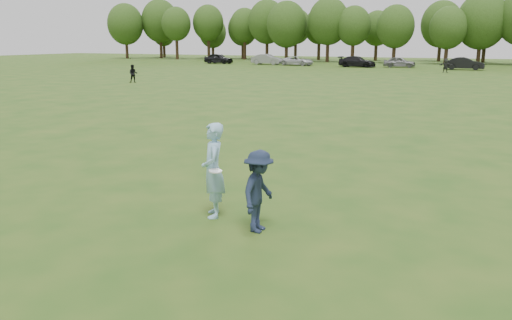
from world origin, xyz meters
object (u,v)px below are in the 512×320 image
(car_c, at_px, (297,61))
(car_f, at_px, (464,64))
(car_a, at_px, (219,59))
(player_far_d, at_px, (446,65))
(player_far_a, at_px, (133,74))
(car_e, at_px, (399,62))
(car_b, at_px, (267,59))
(car_d, at_px, (357,62))
(thrower, at_px, (213,170))
(defender, at_px, (259,191))

(car_c, distance_m, car_f, 22.41)
(car_a, bearing_deg, player_far_d, -99.68)
(player_far_a, height_order, car_e, player_far_a)
(player_far_a, xyz_separation_m, car_b, (-2.09, 34.06, -0.00))
(player_far_a, relative_size, car_d, 0.31)
(car_d, bearing_deg, car_b, 87.75)
(thrower, relative_size, player_far_a, 1.29)
(car_e, bearing_deg, car_a, 85.43)
(defender, distance_m, car_b, 66.35)
(player_far_a, relative_size, car_c, 0.33)
(car_c, bearing_deg, defender, -153.61)
(car_e, bearing_deg, defender, -178.76)
(player_far_a, xyz_separation_m, car_d, (11.72, 32.76, -0.04))
(car_c, bearing_deg, car_e, -80.36)
(car_e, bearing_deg, car_b, 85.19)
(thrower, xyz_separation_m, car_c, (-19.99, 60.11, -0.34))
(car_e, height_order, car_f, car_f)
(player_far_d, height_order, car_b, player_far_d)
(car_b, bearing_deg, player_far_a, -175.45)
(defender, height_order, player_far_d, defender)
(car_d, relative_size, car_e, 1.20)
(thrower, xyz_separation_m, car_b, (-24.93, 60.60, -0.23))
(car_b, height_order, car_e, car_b)
(car_e, bearing_deg, thrower, -179.85)
(player_far_a, height_order, car_c, player_far_a)
(player_far_d, distance_m, car_a, 34.76)
(player_far_d, bearing_deg, player_far_a, -145.26)
(player_far_d, bearing_deg, defender, -101.93)
(player_far_d, xyz_separation_m, car_f, (1.69, 6.53, -0.04))
(defender, distance_m, car_d, 60.94)
(defender, distance_m, car_a, 69.79)
(defender, xyz_separation_m, car_c, (-21.20, 60.50, -0.15))
(car_c, xyz_separation_m, car_d, (8.87, -0.82, 0.07))
(player_far_a, xyz_separation_m, car_c, (2.86, 33.58, -0.12))
(thrower, height_order, player_far_a, thrower)
(car_a, relative_size, car_c, 0.97)
(defender, height_order, car_b, defender)
(player_far_d, height_order, car_c, player_far_d)
(player_far_a, xyz_separation_m, player_far_d, (23.52, 25.45, 0.03))
(car_e, distance_m, car_f, 8.43)
(car_a, bearing_deg, car_c, -86.96)
(thrower, distance_m, car_d, 60.33)
(car_d, bearing_deg, player_far_d, -118.63)
(car_a, bearing_deg, car_b, -84.35)
(car_f, bearing_deg, car_c, 85.16)
(car_f, bearing_deg, player_far_d, 164.78)
(thrower, relative_size, car_f, 0.43)
(car_b, height_order, car_f, car_b)
(defender, relative_size, car_c, 0.34)
(player_far_d, relative_size, car_a, 0.35)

